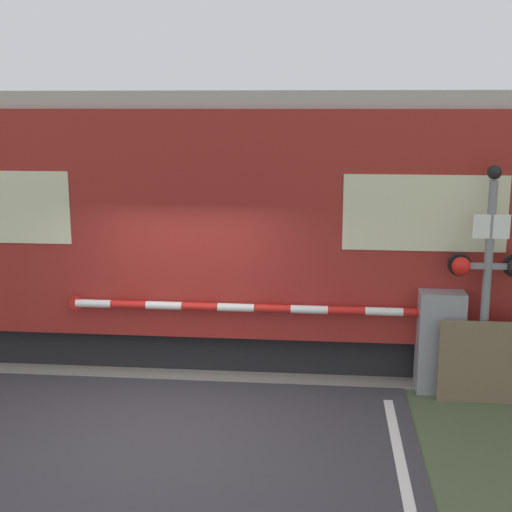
% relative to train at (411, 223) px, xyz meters
% --- Properties ---
extents(ground_plane, '(80.00, 80.00, 0.00)m').
position_rel_train_xyz_m(ground_plane, '(-3.18, -3.03, -2.05)').
color(ground_plane, '#475638').
extents(track_bed, '(36.00, 3.20, 0.13)m').
position_rel_train_xyz_m(track_bed, '(-3.18, 0.00, -2.02)').
color(track_bed, gray).
rests_on(track_bed, ground_plane).
extents(train, '(21.45, 2.89, 4.00)m').
position_rel_train_xyz_m(train, '(0.00, 0.00, 0.00)').
color(train, black).
rests_on(train, ground_plane).
extents(crossing_barrier, '(5.43, 0.44, 1.40)m').
position_rel_train_xyz_m(crossing_barrier, '(-0.10, -1.56, -1.29)').
color(crossing_barrier, gray).
rests_on(crossing_barrier, ground_plane).
extents(signal_post, '(0.99, 0.26, 3.08)m').
position_rel_train_xyz_m(signal_post, '(0.79, -1.77, -0.29)').
color(signal_post, gray).
rests_on(signal_post, ground_plane).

